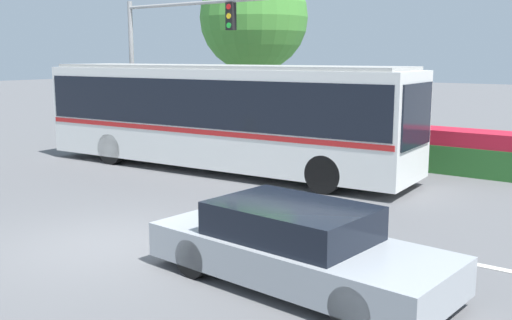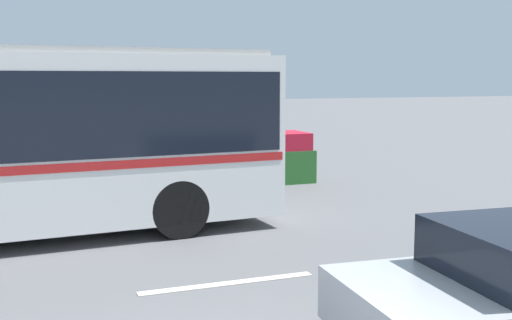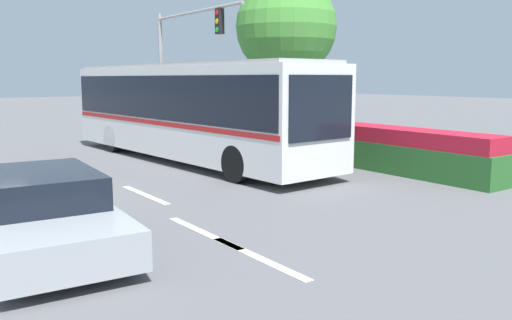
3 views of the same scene
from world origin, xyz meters
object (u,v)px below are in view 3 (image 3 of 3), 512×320
city_bus (188,106)px  sedan_foreground (43,212)px  street_tree_left (286,27)px  traffic_light_pole (180,51)px

city_bus → sedan_foreground: bearing=-46.5°
city_bus → sedan_foreground: 9.50m
city_bus → street_tree_left: street_tree_left is taller
city_bus → sedan_foreground: size_ratio=2.51×
street_tree_left → city_bus: bearing=-60.0°
sedan_foreground → traffic_light_pole: 14.26m
street_tree_left → sedan_foreground: bearing=-51.3°
city_bus → sedan_foreground: city_bus is taller
city_bus → traffic_light_pole: size_ratio=1.89×
street_tree_left → traffic_light_pole: bearing=-87.5°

